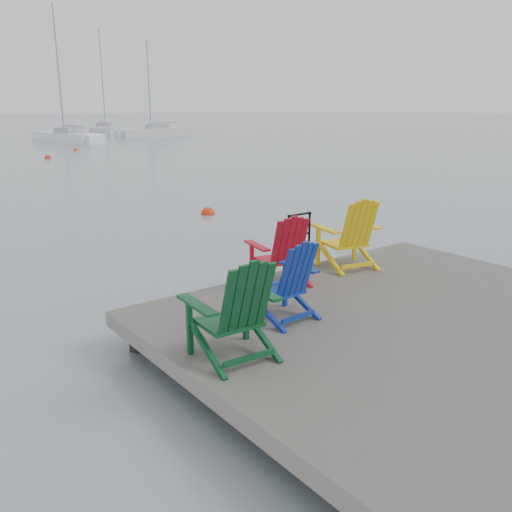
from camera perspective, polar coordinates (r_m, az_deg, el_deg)
ground at (r=7.27m, az=15.99°, el=-9.80°), size 400.00×400.00×0.00m
dock at (r=7.13m, az=16.20°, el=-7.27°), size 6.00×5.00×1.40m
handrail at (r=8.66m, az=4.56°, el=2.19°), size 0.48×0.04×0.90m
chair_green at (r=5.51m, az=-2.15°, el=-5.53°), size 0.93×0.87×1.11m
chair_blue at (r=6.55m, az=3.13°, el=-2.53°), size 0.84×0.78×1.01m
chair_red at (r=7.83m, az=2.81°, el=0.67°), size 0.94×0.89×1.05m
chair_yellow at (r=8.75m, az=9.90°, el=2.38°), size 1.04×0.98×1.14m
sailboat_near at (r=49.34m, az=-19.24°, el=11.65°), size 3.62×8.33×11.20m
sailboat_mid at (r=63.14m, az=-15.57°, el=12.62°), size 5.90×8.10×11.26m
sailboat_far at (r=55.82m, az=-10.62°, el=12.60°), size 6.71×2.32×9.33m
buoy_a at (r=15.74m, az=-5.08°, el=4.40°), size 0.41×0.41×0.41m
buoy_c at (r=40.23m, az=-18.43°, el=10.50°), size 0.34×0.34×0.34m
buoy_d at (r=34.77m, az=-21.05°, el=9.57°), size 0.39×0.39×0.39m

